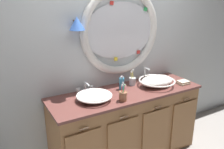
% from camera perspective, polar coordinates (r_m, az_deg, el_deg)
% --- Properties ---
extents(back_wall_assembly, '(6.40, 0.26, 2.60)m').
position_cam_1_polar(back_wall_assembly, '(2.97, -0.47, 5.70)').
color(back_wall_assembly, silver).
rests_on(back_wall_assembly, ground_plane).
extents(vanity_counter, '(1.89, 0.64, 0.89)m').
position_cam_1_polar(vanity_counter, '(3.05, 3.35, -11.83)').
color(vanity_counter, olive).
rests_on(vanity_counter, ground_plane).
extents(sink_basin_left, '(0.40, 0.40, 0.10)m').
position_cam_1_polar(sink_basin_left, '(2.61, -4.30, -5.12)').
color(sink_basin_left, white).
rests_on(sink_basin_left, vanity_counter).
extents(sink_basin_right, '(0.46, 0.46, 0.13)m').
position_cam_1_polar(sink_basin_right, '(3.05, 10.75, -1.50)').
color(sink_basin_right, white).
rests_on(sink_basin_right, vanity_counter).
extents(faucet_set_left, '(0.23, 0.15, 0.14)m').
position_cam_1_polar(faucet_set_left, '(2.81, -6.42, -3.27)').
color(faucet_set_left, silver).
rests_on(faucet_set_left, vanity_counter).
extents(faucet_set_right, '(0.22, 0.12, 0.18)m').
position_cam_1_polar(faucet_set_right, '(3.23, 7.97, -0.15)').
color(faucet_set_right, silver).
rests_on(faucet_set_right, vanity_counter).
extents(toothbrush_holder_left, '(0.09, 0.09, 0.23)m').
position_cam_1_polar(toothbrush_holder_left, '(2.59, 2.67, -5.12)').
color(toothbrush_holder_left, '#996647').
rests_on(toothbrush_holder_left, vanity_counter).
extents(toothbrush_holder_right, '(0.09, 0.09, 0.21)m').
position_cam_1_polar(toothbrush_holder_right, '(3.04, 4.94, -1.54)').
color(toothbrush_holder_right, silver).
rests_on(toothbrush_holder_right, vanity_counter).
extents(soap_dispenser, '(0.06, 0.07, 0.18)m').
position_cam_1_polar(soap_dispenser, '(2.89, 2.36, -2.12)').
color(soap_dispenser, '#388EBC').
rests_on(soap_dispenser, vanity_counter).
extents(folded_hand_towel, '(0.15, 0.12, 0.04)m').
position_cam_1_polar(folded_hand_towel, '(3.21, 16.83, -1.86)').
color(folded_hand_towel, beige).
rests_on(folded_hand_towel, vanity_counter).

